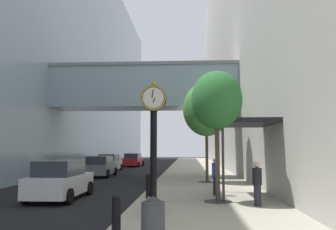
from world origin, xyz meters
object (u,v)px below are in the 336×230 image
at_px(pedestrian_by_clock, 216,175).
at_px(street_clock, 154,140).
at_px(trash_bin, 153,220).
at_px(car_silver_trailing, 109,163).
at_px(car_grey_near, 100,167).
at_px(car_white_mid, 60,180).
at_px(car_red_far, 133,160).
at_px(pedestrian_walking, 257,183).
at_px(street_tree_near, 217,101).
at_px(bollard_third, 148,185).
at_px(bollard_nearest, 116,215).
at_px(street_tree_mid_near, 206,109).

bearing_deg(pedestrian_by_clock, street_clock, -116.87).
height_order(street_clock, trash_bin, street_clock).
xyz_separation_m(pedestrian_by_clock, car_silver_trailing, (-8.89, 17.70, -0.23)).
bearing_deg(street_clock, car_grey_near, 110.08).
distance_m(car_white_mid, car_red_far, 27.22).
bearing_deg(car_grey_near, pedestrian_walking, -56.17).
relative_size(street_clock, car_white_mid, 1.02).
distance_m(street_clock, street_tree_near, 3.92).
relative_size(bollard_third, car_silver_trailing, 0.24).
xyz_separation_m(street_clock, pedestrian_by_clock, (2.34, 4.61, -1.45)).
xyz_separation_m(car_grey_near, car_red_far, (0.17, 15.26, -0.00)).
bearing_deg(trash_bin, bollard_nearest, 151.53).
height_order(street_clock, street_tree_mid_near, street_tree_mid_near).
bearing_deg(pedestrian_walking, bollard_third, 158.45).
distance_m(pedestrian_by_clock, car_grey_near, 13.91).
bearing_deg(street_tree_near, pedestrian_by_clock, 87.93).
relative_size(street_tree_near, pedestrian_by_clock, 3.09).
xyz_separation_m(street_tree_mid_near, car_white_mid, (-6.77, -6.77, -3.85)).
distance_m(bollard_nearest, car_grey_near, 19.58).
bearing_deg(pedestrian_by_clock, pedestrian_walking, -65.25).
distance_m(car_white_mid, car_silver_trailing, 18.48).
bearing_deg(bollard_third, street_tree_mid_near, 68.64).
relative_size(bollard_nearest, car_red_far, 0.23).
distance_m(bollard_nearest, car_white_mid, 7.96).
distance_m(bollard_nearest, street_tree_near, 7.25).
distance_m(bollard_third, pedestrian_walking, 4.51).
height_order(bollard_nearest, pedestrian_by_clock, pedestrian_by_clock).
relative_size(trash_bin, pedestrian_by_clock, 0.62).
bearing_deg(pedestrian_walking, street_tree_mid_near, 98.67).
bearing_deg(car_red_far, car_silver_trailing, -95.95).
relative_size(bollard_nearest, street_tree_mid_near, 0.17).
relative_size(street_clock, street_tree_near, 0.82).
relative_size(street_tree_mid_near, pedestrian_walking, 3.91).
distance_m(trash_bin, pedestrian_by_clock, 8.33).
distance_m(car_grey_near, car_white_mid, 12.01).
height_order(street_clock, car_silver_trailing, street_clock).
relative_size(street_clock, bollard_nearest, 4.11).
xyz_separation_m(bollard_third, street_tree_near, (2.83, -0.73, 3.44)).
distance_m(bollard_nearest, car_silver_trailing, 25.99).
bearing_deg(street_clock, street_tree_mid_near, 78.04).
xyz_separation_m(car_grey_near, car_silver_trailing, (-0.75, 6.42, 0.01)).
distance_m(trash_bin, pedestrian_walking, 6.23).
relative_size(street_tree_mid_near, trash_bin, 5.96).
relative_size(bollard_third, trash_bin, 0.99).
xyz_separation_m(pedestrian_walking, car_silver_trailing, (-10.18, 20.49, -0.18)).
height_order(street_tree_near, pedestrian_walking, street_tree_near).
bearing_deg(car_grey_near, car_white_mid, -83.77).
relative_size(street_tree_mid_near, car_grey_near, 1.52).
bearing_deg(trash_bin, car_grey_near, 107.63).
bearing_deg(pedestrian_walking, street_clock, -153.40).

